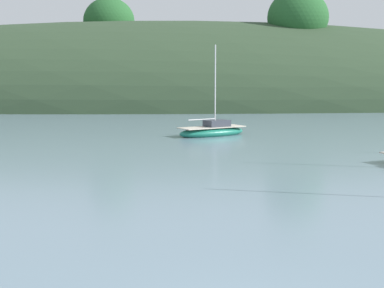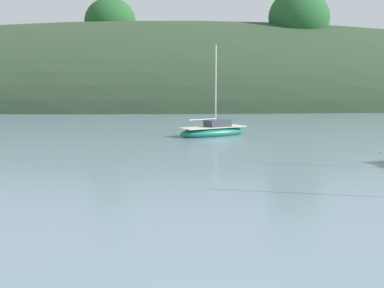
% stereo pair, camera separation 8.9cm
% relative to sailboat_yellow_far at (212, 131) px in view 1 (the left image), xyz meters
% --- Properties ---
extents(far_shoreline_hill, '(150.00, 36.00, 28.72)m').
position_rel_sailboat_yellow_far_xyz_m(far_shoreline_hill, '(-2.31, 40.84, -0.26)').
color(far_shoreline_hill, '#2D422B').
rests_on(far_shoreline_hill, ground).
extents(sailboat_yellow_far, '(6.02, 4.54, 7.24)m').
position_rel_sailboat_yellow_far_xyz_m(sailboat_yellow_far, '(0.00, 0.00, 0.00)').
color(sailboat_yellow_far, '#196B56').
rests_on(sailboat_yellow_far, ground).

